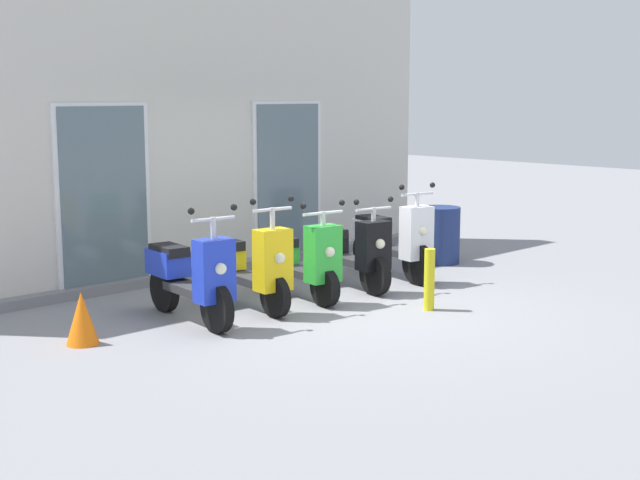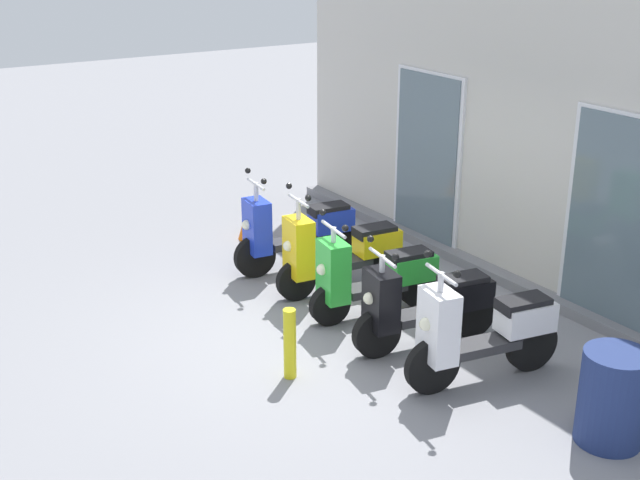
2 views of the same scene
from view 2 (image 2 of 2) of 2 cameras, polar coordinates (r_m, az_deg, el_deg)
ground_plane at (r=8.72m, az=-0.00°, el=-6.42°), size 40.00×40.00×0.00m
storefront_facade at (r=9.79m, az=14.01°, el=8.03°), size 8.38×0.50×4.00m
scooter_blue at (r=10.13m, az=-1.76°, el=0.62°), size 0.57×1.65×1.30m
scooter_yellow at (r=9.50m, az=1.23°, el=-0.80°), size 0.57×1.62×1.32m
scooter_green at (r=8.92m, az=3.63°, el=-2.51°), size 0.63×1.54×1.21m
scooter_black at (r=8.32m, az=7.21°, el=-4.45°), size 0.64×1.59×1.18m
scooter_white at (r=7.74m, az=11.04°, el=-6.18°), size 0.64×1.61×1.29m
trash_bin at (r=7.23m, az=19.50°, el=-10.20°), size 0.55×0.55×0.81m
curb_bollard at (r=7.76m, az=-2.09°, el=-7.16°), size 0.12×0.12×0.70m
traffic_cone at (r=11.26m, az=-4.89°, el=1.35°), size 0.32×0.32×0.52m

